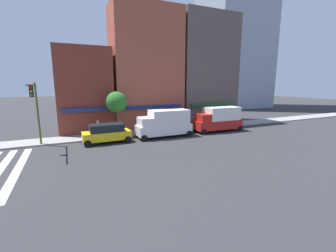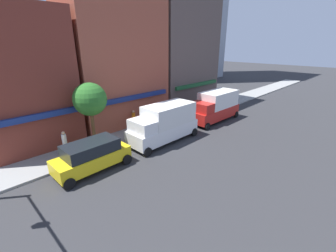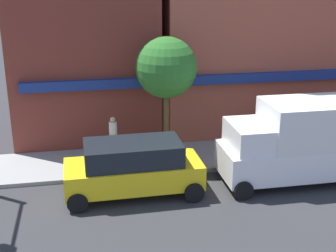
{
  "view_description": "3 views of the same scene",
  "coord_description": "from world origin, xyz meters",
  "px_view_note": "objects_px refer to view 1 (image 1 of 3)",
  "views": [
    {
      "loc": [
        8.01,
        -18.12,
        5.98
      ],
      "look_at": [
        18.36,
        4.7,
        1.2
      ],
      "focal_mm": 24.0,
      "sensor_mm": 36.0,
      "label": 1
    },
    {
      "loc": [
        5.89,
        -7.57,
        7.65
      ],
      "look_at": [
        18.36,
        4.7,
        1.2
      ],
      "focal_mm": 24.0,
      "sensor_mm": 36.0,
      "label": 2
    },
    {
      "loc": [
        9.93,
        -10.06,
        7.57
      ],
      "look_at": [
        12.98,
        6.0,
        2.0
      ],
      "focal_mm": 50.0,
      "sensor_mm": 36.0,
      "label": 3
    }
  ],
  "objects_px": {
    "pedestrian_grey_coat": "(164,122)",
    "pedestrian_white_shirt": "(98,127)",
    "suv_yellow": "(107,133)",
    "pedestrian_orange_vest": "(151,122)",
    "box_truck_red": "(218,119)",
    "street_tree": "(116,102)",
    "box_truck_white": "(165,123)",
    "traffic_signal": "(35,104)"
  },
  "relations": [
    {
      "from": "box_truck_red",
      "to": "street_tree",
      "type": "height_order",
      "value": "street_tree"
    },
    {
      "from": "box_truck_red",
      "to": "pedestrian_orange_vest",
      "type": "height_order",
      "value": "box_truck_red"
    },
    {
      "from": "pedestrian_grey_coat",
      "to": "street_tree",
      "type": "distance_m",
      "value": 6.94
    },
    {
      "from": "suv_yellow",
      "to": "pedestrian_grey_coat",
      "type": "xyz_separation_m",
      "value": [
        7.98,
        3.64,
        0.04
      ]
    },
    {
      "from": "box_truck_white",
      "to": "pedestrian_white_shirt",
      "type": "height_order",
      "value": "box_truck_white"
    },
    {
      "from": "pedestrian_grey_coat",
      "to": "traffic_signal",
      "type": "bearing_deg",
      "value": 83.65
    },
    {
      "from": "traffic_signal",
      "to": "pedestrian_white_shirt",
      "type": "xyz_separation_m",
      "value": [
        5.6,
        2.61,
        -3.11
      ]
    },
    {
      "from": "pedestrian_white_shirt",
      "to": "street_tree",
      "type": "bearing_deg",
      "value": 118.39
    },
    {
      "from": "suv_yellow",
      "to": "street_tree",
      "type": "xyz_separation_m",
      "value": [
        1.68,
        2.8,
        2.82
      ]
    },
    {
      "from": "suv_yellow",
      "to": "box_truck_white",
      "type": "xyz_separation_m",
      "value": [
        6.41,
        -0.0,
        0.56
      ]
    },
    {
      "from": "box_truck_white",
      "to": "box_truck_red",
      "type": "distance_m",
      "value": 7.36
    },
    {
      "from": "traffic_signal",
      "to": "pedestrian_orange_vest",
      "type": "relative_size",
      "value": 3.42
    },
    {
      "from": "pedestrian_orange_vest",
      "to": "street_tree",
      "type": "relative_size",
      "value": 0.36
    },
    {
      "from": "box_truck_red",
      "to": "pedestrian_orange_vest",
      "type": "xyz_separation_m",
      "value": [
        -7.64,
        3.75,
        -0.51
      ]
    },
    {
      "from": "street_tree",
      "to": "box_truck_red",
      "type": "bearing_deg",
      "value": -13.04
    },
    {
      "from": "traffic_signal",
      "to": "pedestrian_grey_coat",
      "type": "xyz_separation_m",
      "value": [
        14.03,
        3.2,
        -3.11
      ]
    },
    {
      "from": "traffic_signal",
      "to": "pedestrian_grey_coat",
      "type": "relative_size",
      "value": 3.42
    },
    {
      "from": "box_truck_white",
      "to": "pedestrian_white_shirt",
      "type": "relative_size",
      "value": 3.51
    },
    {
      "from": "suv_yellow",
      "to": "box_truck_red",
      "type": "xyz_separation_m",
      "value": [
        13.77,
        -0.0,
        0.56
      ]
    },
    {
      "from": "box_truck_white",
      "to": "pedestrian_orange_vest",
      "type": "bearing_deg",
      "value": 94.05
    },
    {
      "from": "traffic_signal",
      "to": "box_truck_white",
      "type": "height_order",
      "value": "traffic_signal"
    },
    {
      "from": "street_tree",
      "to": "pedestrian_grey_coat",
      "type": "bearing_deg",
      "value": 7.56
    },
    {
      "from": "pedestrian_white_shirt",
      "to": "pedestrian_orange_vest",
      "type": "bearing_deg",
      "value": 131.22
    },
    {
      "from": "box_truck_red",
      "to": "street_tree",
      "type": "bearing_deg",
      "value": 167.73
    },
    {
      "from": "box_truck_white",
      "to": "pedestrian_white_shirt",
      "type": "xyz_separation_m",
      "value": [
        -6.87,
        3.05,
        -0.51
      ]
    },
    {
      "from": "traffic_signal",
      "to": "pedestrian_orange_vest",
      "type": "distance_m",
      "value": 13.01
    },
    {
      "from": "box_truck_red",
      "to": "pedestrian_grey_coat",
      "type": "xyz_separation_m",
      "value": [
        -5.79,
        3.64,
        -0.51
      ]
    },
    {
      "from": "pedestrian_orange_vest",
      "to": "pedestrian_grey_coat",
      "type": "xyz_separation_m",
      "value": [
        1.85,
        -0.11,
        0.0
      ]
    },
    {
      "from": "box_truck_white",
      "to": "street_tree",
      "type": "relative_size",
      "value": 1.26
    },
    {
      "from": "suv_yellow",
      "to": "pedestrian_orange_vest",
      "type": "bearing_deg",
      "value": 30.55
    },
    {
      "from": "pedestrian_orange_vest",
      "to": "pedestrian_white_shirt",
      "type": "height_order",
      "value": "same"
    },
    {
      "from": "pedestrian_grey_coat",
      "to": "pedestrian_white_shirt",
      "type": "bearing_deg",
      "value": 74.77
    },
    {
      "from": "pedestrian_white_shirt",
      "to": "street_tree",
      "type": "xyz_separation_m",
      "value": [
        2.13,
        -0.25,
        2.78
      ]
    },
    {
      "from": "pedestrian_grey_coat",
      "to": "suv_yellow",
      "type": "bearing_deg",
      "value": 95.31
    },
    {
      "from": "box_truck_white",
      "to": "street_tree",
      "type": "xyz_separation_m",
      "value": [
        -4.73,
        2.8,
        2.27
      ]
    },
    {
      "from": "pedestrian_grey_coat",
      "to": "pedestrian_orange_vest",
      "type": "bearing_deg",
      "value": 67.3
    },
    {
      "from": "pedestrian_orange_vest",
      "to": "street_tree",
      "type": "height_order",
      "value": "street_tree"
    },
    {
      "from": "box_truck_red",
      "to": "pedestrian_white_shirt",
      "type": "relative_size",
      "value": 3.52
    },
    {
      "from": "traffic_signal",
      "to": "suv_yellow",
      "type": "height_order",
      "value": "traffic_signal"
    },
    {
      "from": "pedestrian_white_shirt",
      "to": "traffic_signal",
      "type": "bearing_deg",
      "value": -29.79
    },
    {
      "from": "suv_yellow",
      "to": "pedestrian_orange_vest",
      "type": "height_order",
      "value": "suv_yellow"
    },
    {
      "from": "suv_yellow",
      "to": "pedestrian_grey_coat",
      "type": "height_order",
      "value": "suv_yellow"
    }
  ]
}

